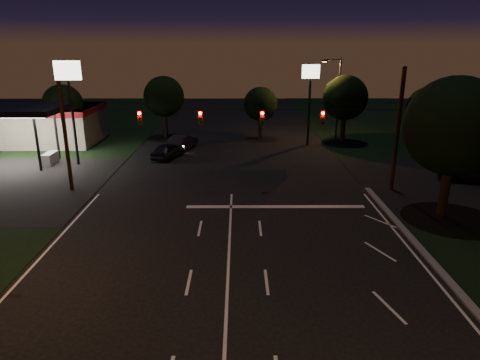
{
  "coord_description": "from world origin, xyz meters",
  "views": [
    {
      "loc": [
        0.5,
        -15.36,
        10.56
      ],
      "look_at": [
        0.59,
        8.08,
        3.0
      ],
      "focal_mm": 32.0,
      "sensor_mm": 36.0,
      "label": 1
    }
  ],
  "objects_px": {
    "car_oncoming_a": "(168,150)",
    "car_oncoming_b": "(182,142)",
    "tree_right_near": "(453,127)",
    "car_cross": "(472,173)",
    "utility_pole_right": "(391,190)"
  },
  "relations": [
    {
      "from": "tree_right_near",
      "to": "car_oncoming_b",
      "type": "relative_size",
      "value": 1.86
    },
    {
      "from": "tree_right_near",
      "to": "car_oncoming_b",
      "type": "height_order",
      "value": "tree_right_near"
    },
    {
      "from": "car_oncoming_a",
      "to": "car_oncoming_b",
      "type": "height_order",
      "value": "car_oncoming_b"
    },
    {
      "from": "tree_right_near",
      "to": "car_oncoming_a",
      "type": "distance_m",
      "value": 24.79
    },
    {
      "from": "car_cross",
      "to": "tree_right_near",
      "type": "bearing_deg",
      "value": 158.66
    },
    {
      "from": "car_oncoming_a",
      "to": "car_oncoming_b",
      "type": "xyz_separation_m",
      "value": [
        0.95,
        3.49,
        0.03
      ]
    },
    {
      "from": "tree_right_near",
      "to": "car_cross",
      "type": "relative_size",
      "value": 1.78
    },
    {
      "from": "utility_pole_right",
      "to": "tree_right_near",
      "type": "relative_size",
      "value": 1.03
    },
    {
      "from": "utility_pole_right",
      "to": "car_oncoming_b",
      "type": "distance_m",
      "value": 21.51
    },
    {
      "from": "utility_pole_right",
      "to": "car_cross",
      "type": "height_order",
      "value": "utility_pole_right"
    },
    {
      "from": "tree_right_near",
      "to": "car_cross",
      "type": "xyz_separation_m",
      "value": [
        5.43,
        6.63,
        -4.96
      ]
    },
    {
      "from": "car_oncoming_b",
      "to": "car_cross",
      "type": "distance_m",
      "value": 26.61
    },
    {
      "from": "car_oncoming_a",
      "to": "car_oncoming_b",
      "type": "relative_size",
      "value": 0.93
    },
    {
      "from": "car_cross",
      "to": "utility_pole_right",
      "type": "bearing_deg",
      "value": 122.43
    },
    {
      "from": "car_oncoming_a",
      "to": "car_cross",
      "type": "distance_m",
      "value": 26.28
    }
  ]
}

